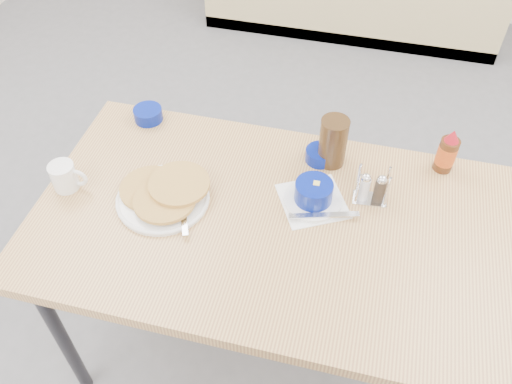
% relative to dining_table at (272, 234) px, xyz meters
% --- Properties ---
extents(dining_table, '(1.40, 0.80, 0.76)m').
position_rel_dining_table_xyz_m(dining_table, '(0.00, 0.00, 0.00)').
color(dining_table, tan).
rests_on(dining_table, ground).
extents(pancake_plate, '(0.28, 0.28, 0.05)m').
position_rel_dining_table_xyz_m(pancake_plate, '(-0.33, 0.00, 0.08)').
color(pancake_plate, white).
rests_on(pancake_plate, dining_table).
extents(coffee_mug, '(0.11, 0.08, 0.09)m').
position_rel_dining_table_xyz_m(coffee_mug, '(-0.64, -0.02, 0.11)').
color(coffee_mug, white).
rests_on(coffee_mug, dining_table).
extents(grits_setting, '(0.27, 0.25, 0.08)m').
position_rel_dining_table_xyz_m(grits_setting, '(0.10, 0.10, 0.09)').
color(grits_setting, white).
rests_on(grits_setting, dining_table).
extents(creamer_bowl, '(0.10, 0.10, 0.04)m').
position_rel_dining_table_xyz_m(creamer_bowl, '(-0.52, 0.34, 0.08)').
color(creamer_bowl, navy).
rests_on(creamer_bowl, dining_table).
extents(butter_bowl, '(0.09, 0.09, 0.04)m').
position_rel_dining_table_xyz_m(butter_bowl, '(0.09, 0.28, 0.08)').
color(butter_bowl, navy).
rests_on(butter_bowl, dining_table).
extents(amber_tumbler, '(0.10, 0.10, 0.17)m').
position_rel_dining_table_xyz_m(amber_tumbler, '(0.13, 0.29, 0.15)').
color(amber_tumbler, '#372311').
rests_on(amber_tumbler, dining_table).
extents(condiment_caddy, '(0.11, 0.07, 0.12)m').
position_rel_dining_table_xyz_m(condiment_caddy, '(0.27, 0.15, 0.10)').
color(condiment_caddy, silver).
rests_on(condiment_caddy, dining_table).
extents(syrup_bottle, '(0.06, 0.06, 0.16)m').
position_rel_dining_table_xyz_m(syrup_bottle, '(0.47, 0.34, 0.13)').
color(syrup_bottle, '#47230F').
rests_on(syrup_bottle, dining_table).
extents(sugar_wrapper, '(0.05, 0.04, 0.00)m').
position_rel_dining_table_xyz_m(sugar_wrapper, '(-0.35, 0.09, 0.06)').
color(sugar_wrapper, '#CA5243').
rests_on(sugar_wrapper, dining_table).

